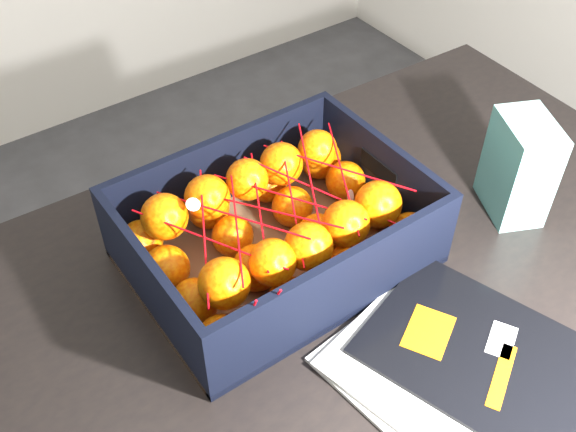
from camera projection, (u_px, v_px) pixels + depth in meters
room_shell at (147, 51)px, 0.47m from camera, size 3.54×3.54×2.50m
table at (355, 320)px, 1.04m from camera, size 1.23×0.84×0.75m
magazine_stack at (456, 369)px, 0.86m from camera, size 0.33×0.33×0.02m
produce_crate at (276, 238)px, 0.98m from camera, size 0.41×0.31×0.13m
clementine_heap at (278, 227)px, 0.96m from camera, size 0.39×0.29×0.12m
mesh_net at (274, 209)px, 0.92m from camera, size 0.34×0.27×0.09m
retail_carton at (519, 167)px, 1.03m from camera, size 0.11×0.13×0.16m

